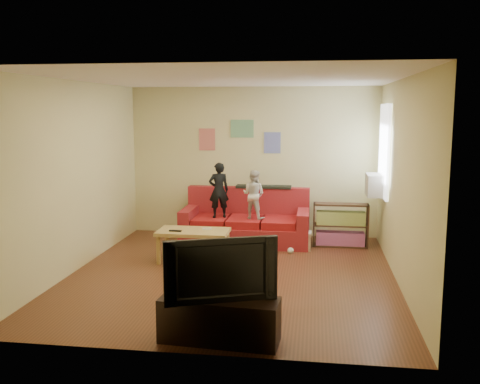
# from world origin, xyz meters

# --- Properties ---
(room_shell) EXTENTS (4.52, 5.02, 2.72)m
(room_shell) POSITION_xyz_m (0.00, 0.00, 1.35)
(room_shell) COLOR brown
(room_shell) RESTS_ON ground
(sofa) EXTENTS (2.17, 1.00, 0.96)m
(sofa) POSITION_xyz_m (-0.04, 1.88, 0.32)
(sofa) COLOR maroon
(sofa) RESTS_ON ground
(child_a) EXTENTS (0.40, 0.33, 0.95)m
(child_a) POSITION_xyz_m (-0.49, 1.71, 0.93)
(child_a) COLOR black
(child_a) RESTS_ON sofa
(child_b) EXTENTS (0.49, 0.43, 0.83)m
(child_b) POSITION_xyz_m (0.11, 1.71, 0.87)
(child_b) COLOR silver
(child_b) RESTS_ON sofa
(coffee_table) EXTENTS (1.07, 0.59, 0.48)m
(coffee_table) POSITION_xyz_m (-0.68, 0.58, 0.41)
(coffee_table) COLOR tan
(coffee_table) RESTS_ON ground
(remote) EXTENTS (0.19, 0.06, 0.02)m
(remote) POSITION_xyz_m (-0.93, 0.46, 0.49)
(remote) COLOR black
(remote) RESTS_ON coffee_table
(game_controller) EXTENTS (0.15, 0.08, 0.03)m
(game_controller) POSITION_xyz_m (-0.48, 0.63, 0.50)
(game_controller) COLOR white
(game_controller) RESTS_ON coffee_table
(bookshelf) EXTENTS (0.92, 0.28, 0.73)m
(bookshelf) POSITION_xyz_m (1.57, 1.80, 0.33)
(bookshelf) COLOR #3E2819
(bookshelf) RESTS_ON ground
(window) EXTENTS (0.04, 1.08, 1.48)m
(window) POSITION_xyz_m (2.22, 1.65, 1.64)
(window) COLOR white
(window) RESTS_ON room_shell
(ac_unit) EXTENTS (0.28, 0.55, 0.35)m
(ac_unit) POSITION_xyz_m (2.10, 1.65, 1.08)
(ac_unit) COLOR #B7B2A3
(ac_unit) RESTS_ON window
(artwork_left) EXTENTS (0.30, 0.01, 0.40)m
(artwork_left) POSITION_xyz_m (-0.85, 2.48, 1.75)
(artwork_left) COLOR #D87266
(artwork_left) RESTS_ON room_shell
(artwork_center) EXTENTS (0.42, 0.01, 0.32)m
(artwork_center) POSITION_xyz_m (-0.20, 2.48, 1.95)
(artwork_center) COLOR #72B27F
(artwork_center) RESTS_ON room_shell
(artwork_right) EXTENTS (0.30, 0.01, 0.38)m
(artwork_right) POSITION_xyz_m (0.35, 2.48, 1.70)
(artwork_right) COLOR #727FCC
(artwork_right) RESTS_ON room_shell
(file_box) EXTENTS (0.42, 0.32, 0.29)m
(file_box) POSITION_xyz_m (0.88, 1.52, 0.15)
(file_box) COLOR #F2E9C8
(file_box) RESTS_ON ground
(tv_stand) EXTENTS (1.21, 0.48, 0.45)m
(tv_stand) POSITION_xyz_m (0.22, -2.19, 0.22)
(tv_stand) COLOR black
(tv_stand) RESTS_ON ground
(television) EXTENTS (1.09, 0.53, 0.64)m
(television) POSITION_xyz_m (0.22, -2.19, 0.76)
(television) COLOR black
(television) RESTS_ON tv_stand
(tissue) EXTENTS (0.11, 0.11, 0.10)m
(tissue) POSITION_xyz_m (0.76, 1.20, 0.05)
(tissue) COLOR silver
(tissue) RESTS_ON ground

